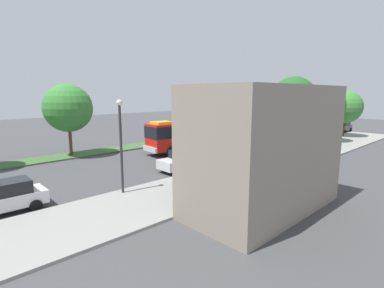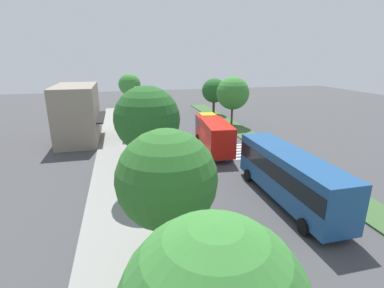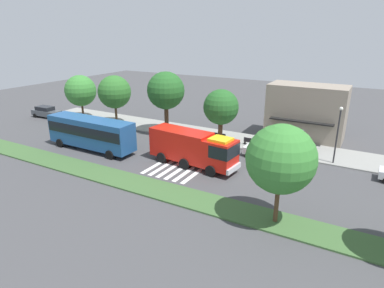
# 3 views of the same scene
# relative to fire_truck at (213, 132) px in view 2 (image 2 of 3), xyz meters

# --- Properties ---
(ground_plane) EXTENTS (120.00, 120.00, 0.00)m
(ground_plane) POSITION_rel_fire_truck_xyz_m (-0.59, 1.05, -1.99)
(ground_plane) COLOR #424244
(sidewalk) EXTENTS (60.00, 5.65, 0.14)m
(sidewalk) POSITION_rel_fire_truck_xyz_m (-0.59, 9.68, -1.92)
(sidewalk) COLOR gray
(sidewalk) RESTS_ON ground_plane
(median_strip) EXTENTS (60.00, 3.00, 0.14)m
(median_strip) POSITION_rel_fire_truck_xyz_m (-0.59, -6.25, -1.92)
(median_strip) COLOR #3D6033
(median_strip) RESTS_ON ground_plane
(crosswalk) EXTENTS (4.95, 10.44, 0.01)m
(crosswalk) POSITION_rel_fire_truck_xyz_m (-1.24, 1.05, -1.99)
(crosswalk) COLOR silver
(crosswalk) RESTS_ON ground_plane
(fire_truck) EXTENTS (9.66, 3.44, 3.51)m
(fire_truck) POSITION_rel_fire_truck_xyz_m (0.00, 0.00, 0.00)
(fire_truck) COLOR red
(fire_truck) RESTS_ON ground_plane
(parked_car_mid) EXTENTS (4.30, 2.14, 1.73)m
(parked_car_mid) POSITION_rel_fire_truck_xyz_m (5.32, 5.65, -1.11)
(parked_car_mid) COLOR silver
(parked_car_mid) RESTS_ON ground_plane
(parked_car_east) EXTENTS (4.30, 2.01, 1.73)m
(parked_car_east) POSITION_rel_fire_truck_xyz_m (18.31, 5.65, -1.12)
(parked_car_east) COLOR silver
(parked_car_east) RESTS_ON ground_plane
(transit_bus) EXTENTS (11.09, 2.89, 3.66)m
(transit_bus) POSITION_rel_fire_truck_xyz_m (-12.59, -1.56, 0.17)
(transit_bus) COLOR navy
(transit_bus) RESTS_ON ground_plane
(bus_stop_shelter) EXTENTS (3.50, 1.40, 2.46)m
(bus_stop_shelter) POSITION_rel_fire_truck_xyz_m (6.86, 8.50, -0.11)
(bus_stop_shelter) COLOR #4C4C51
(bus_stop_shelter) RESTS_ON sidewalk
(bench_near_shelter) EXTENTS (1.60, 0.50, 0.90)m
(bench_near_shelter) POSITION_rel_fire_truck_xyz_m (2.86, 8.48, -1.40)
(bench_near_shelter) COLOR black
(bench_near_shelter) RESTS_ON sidewalk
(bench_west_of_shelter) EXTENTS (1.60, 0.50, 0.90)m
(bench_west_of_shelter) POSITION_rel_fire_truck_xyz_m (-1.11, 8.48, -1.40)
(bench_west_of_shelter) COLOR black
(bench_west_of_shelter) RESTS_ON sidewalk
(street_lamp) EXTENTS (0.36, 0.36, 5.84)m
(street_lamp) POSITION_rel_fire_truck_xyz_m (12.14, 7.45, 1.61)
(street_lamp) COLOR #2D2D30
(street_lamp) RESTS_ON sidewalk
(storefront_building) EXTENTS (9.20, 5.40, 6.76)m
(storefront_building) POSITION_rel_fire_truck_xyz_m (7.63, 14.80, 1.38)
(storefront_building) COLOR gray
(storefront_building) RESTS_ON ground_plane
(sidewalk_tree_west) EXTENTS (4.63, 4.63, 6.95)m
(sidewalk_tree_west) POSITION_rel_fire_truck_xyz_m (-17.27, 7.85, 2.77)
(sidewalk_tree_west) COLOR #47301E
(sidewalk_tree_west) RESTS_ON sidewalk
(sidewalk_tree_center) EXTENTS (4.80, 4.80, 7.98)m
(sidewalk_tree_center) POSITION_rel_fire_truck_xyz_m (-8.57, 7.85, 3.69)
(sidewalk_tree_center) COLOR #47301E
(sidewalk_tree_center) RESTS_ON sidewalk
(sidewalk_tree_east) EXTENTS (4.18, 4.18, 6.39)m
(sidewalk_tree_east) POSITION_rel_fire_truck_xyz_m (-0.81, 7.85, 2.41)
(sidewalk_tree_east) COLOR #47301E
(sidewalk_tree_east) RESTS_ON sidewalk
(sidewalk_tree_far_east) EXTENTS (3.88, 3.88, 6.97)m
(sidewalk_tree_far_east) POSITION_rel_fire_truck_xyz_m (23.99, 7.85, 3.15)
(sidewalk_tree_far_east) COLOR #513823
(sidewalk_tree_far_east) RESTS_ON sidewalk
(median_tree_far_west) EXTENTS (4.74, 4.74, 7.12)m
(median_tree_far_west) POSITION_rel_fire_truck_xyz_m (10.06, -6.25, 2.89)
(median_tree_far_west) COLOR #513823
(median_tree_far_west) RESTS_ON median_strip
(median_tree_west) EXTENTS (4.18, 4.18, 6.26)m
(median_tree_west) POSITION_rel_fire_truck_xyz_m (18.66, -6.25, 2.30)
(median_tree_west) COLOR #47301E
(median_tree_west) RESTS_ON median_strip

